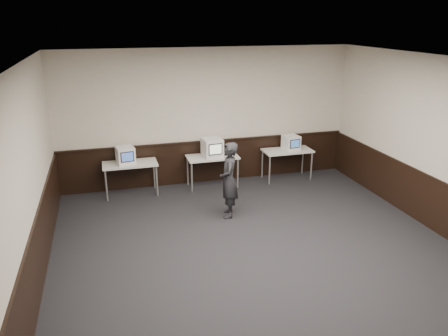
# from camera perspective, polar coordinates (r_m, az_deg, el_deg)

# --- Properties ---
(floor) EXTENTS (8.00, 8.00, 0.00)m
(floor) POSITION_cam_1_polar(r_m,az_deg,el_deg) (7.38, 5.54, -12.26)
(floor) COLOR black
(floor) RESTS_ON ground
(ceiling) EXTENTS (8.00, 8.00, 0.00)m
(ceiling) POSITION_cam_1_polar(r_m,az_deg,el_deg) (6.34, 6.48, 13.27)
(ceiling) COLOR white
(ceiling) RESTS_ON back_wall
(back_wall) EXTENTS (7.00, 0.00, 7.00)m
(back_wall) POSITION_cam_1_polar(r_m,az_deg,el_deg) (10.37, -2.12, 6.69)
(back_wall) COLOR beige
(back_wall) RESTS_ON ground
(left_wall) EXTENTS (0.00, 8.00, 8.00)m
(left_wall) POSITION_cam_1_polar(r_m,az_deg,el_deg) (6.37, -24.88, -3.29)
(left_wall) COLOR beige
(left_wall) RESTS_ON ground
(wainscot_back) EXTENTS (6.98, 0.04, 1.00)m
(wainscot_back) POSITION_cam_1_polar(r_m,az_deg,el_deg) (10.65, -2.02, 0.87)
(wainscot_back) COLOR black
(wainscot_back) RESTS_ON back_wall
(wainscot_left) EXTENTS (0.04, 7.98, 1.00)m
(wainscot_left) POSITION_cam_1_polar(r_m,az_deg,el_deg) (6.83, -23.41, -11.85)
(wainscot_left) COLOR black
(wainscot_left) RESTS_ON left_wall
(wainscot_right) EXTENTS (0.04, 7.98, 1.00)m
(wainscot_right) POSITION_cam_1_polar(r_m,az_deg,el_deg) (8.91, 27.12, -5.07)
(wainscot_right) COLOR black
(wainscot_right) RESTS_ON right_wall
(wainscot_rail) EXTENTS (6.98, 0.06, 0.04)m
(wainscot_rail) POSITION_cam_1_polar(r_m,az_deg,el_deg) (10.48, -2.03, 3.54)
(wainscot_rail) COLOR black
(wainscot_rail) RESTS_ON wainscot_back
(desk_left) EXTENTS (1.20, 0.60, 0.75)m
(desk_left) POSITION_cam_1_polar(r_m,az_deg,el_deg) (9.98, -12.17, 0.25)
(desk_left) COLOR silver
(desk_left) RESTS_ON ground
(desk_center) EXTENTS (1.20, 0.60, 0.75)m
(desk_center) POSITION_cam_1_polar(r_m,az_deg,el_deg) (10.24, -1.53, 1.18)
(desk_center) COLOR silver
(desk_center) RESTS_ON ground
(desk_right) EXTENTS (1.20, 0.60, 0.75)m
(desk_right) POSITION_cam_1_polar(r_m,az_deg,el_deg) (10.84, 8.27, 2.00)
(desk_right) COLOR silver
(desk_right) RESTS_ON ground
(emac_left) EXTENTS (0.44, 0.46, 0.38)m
(emac_left) POSITION_cam_1_polar(r_m,az_deg,el_deg) (9.89, -12.75, 1.64)
(emac_left) COLOR white
(emac_left) RESTS_ON desk_left
(emac_center) EXTENTS (0.47, 0.50, 0.44)m
(emac_center) POSITION_cam_1_polar(r_m,az_deg,el_deg) (10.13, -1.55, 2.69)
(emac_center) COLOR white
(emac_center) RESTS_ON desk_center
(emac_right) EXTENTS (0.40, 0.42, 0.36)m
(emac_right) POSITION_cam_1_polar(r_m,az_deg,el_deg) (10.80, 8.74, 3.31)
(emac_right) COLOR white
(emac_right) RESTS_ON desk_right
(person) EXTENTS (0.50, 0.64, 1.54)m
(person) POSITION_cam_1_polar(r_m,az_deg,el_deg) (8.66, 0.63, -1.58)
(person) COLOR black
(person) RESTS_ON ground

